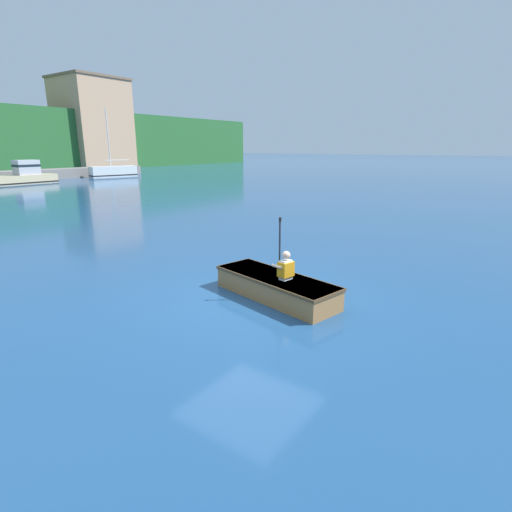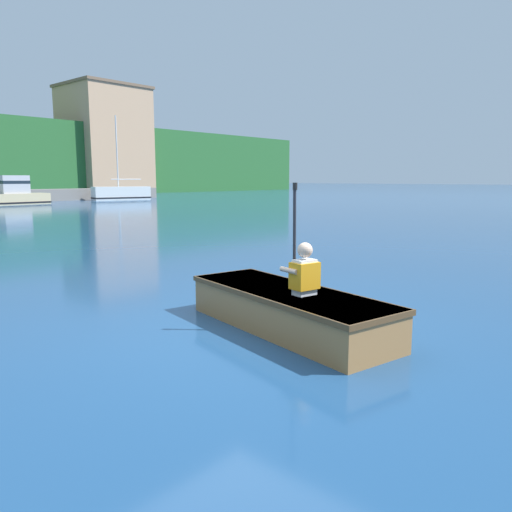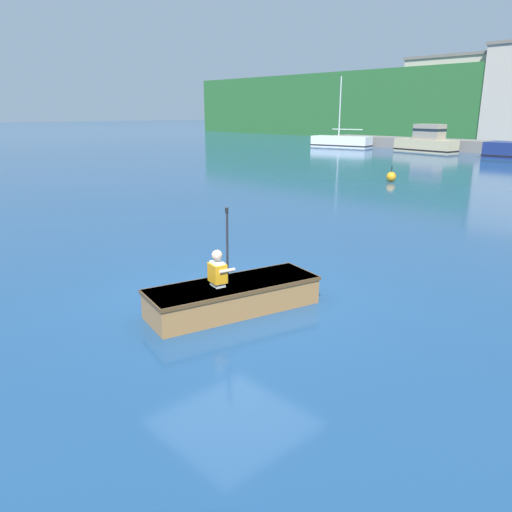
{
  "view_description": "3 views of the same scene",
  "coord_description": "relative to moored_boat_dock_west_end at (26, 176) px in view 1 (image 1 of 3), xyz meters",
  "views": [
    {
      "loc": [
        -6.13,
        -4.51,
        3.03
      ],
      "look_at": [
        0.44,
        0.16,
        0.82
      ],
      "focal_mm": 28.0,
      "sensor_mm": 36.0,
      "label": 1
    },
    {
      "loc": [
        -4.03,
        -3.78,
        1.75
      ],
      "look_at": [
        0.44,
        0.16,
        0.82
      ],
      "focal_mm": 35.0,
      "sensor_mm": 36.0,
      "label": 2
    },
    {
      "loc": [
        6.17,
        -5.23,
        3.11
      ],
      "look_at": [
        0.44,
        0.16,
        0.82
      ],
      "focal_mm": 35.0,
      "sensor_mm": 36.0,
      "label": 3
    }
  ],
  "objects": [
    {
      "name": "waterfront_tower_far",
      "position": [
        18.21,
        17.34,
        5.41
      ],
      "size": [
        8.55,
        7.97,
        12.16
      ],
      "color": "tan",
      "rests_on": "ground"
    },
    {
      "name": "moored_boat_dock_west_inner",
      "position": [
        9.17,
        0.88,
        -0.14
      ],
      "size": [
        4.82,
        2.43,
        6.74
      ],
      "color": "white",
      "rests_on": "ground"
    },
    {
      "name": "rowboat_foreground",
      "position": [
        -9.92,
        -31.23,
        -0.41
      ],
      "size": [
        1.53,
        2.96,
        0.47
      ],
      "color": "#A3703D",
      "rests_on": "ground"
    },
    {
      "name": "moored_boat_dock_west_end",
      "position": [
        0.0,
        0.0,
        0.0
      ],
      "size": [
        4.97,
        1.55,
        1.95
      ],
      "color": "#CCB789",
      "rests_on": "ground"
    },
    {
      "name": "ground_plane",
      "position": [
        -10.37,
        -30.93,
        -0.68
      ],
      "size": [
        300.0,
        300.0,
        0.0
      ],
      "primitive_type": "plane",
      "color": "navy"
    },
    {
      "name": "person_paddler",
      "position": [
        -9.99,
        -31.52,
        0.06
      ],
      "size": [
        0.4,
        0.39,
        1.23
      ],
      "color": "silver",
      "rests_on": "rowboat_foreground"
    }
  ]
}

